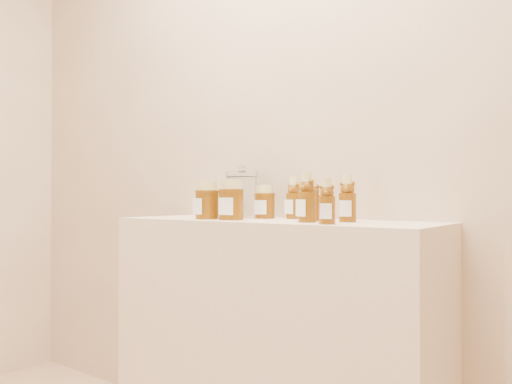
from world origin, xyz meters
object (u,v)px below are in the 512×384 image
Objects in this scene: bear_bottle_front_left at (307,194)px; honey_jar_left at (207,200)px; glass_canister at (242,193)px; display_table at (271,346)px; bear_bottle_back_left at (294,195)px.

bear_bottle_front_left is 1.31× the size of honey_jar_left.
bear_bottle_front_left reaches higher than honey_jar_left.
honey_jar_left is 0.19m from glass_canister.
bear_bottle_front_left is 0.42m from honey_jar_left.
glass_canister reaches higher than display_table.
display_table is at bearing -24.48° from glass_canister.
bear_bottle_back_left is 0.97× the size of bear_bottle_front_left.
glass_canister is (0.02, 0.19, 0.03)m from honey_jar_left.
honey_jar_left is (-0.23, -0.09, 0.52)m from display_table.
glass_canister is (-0.40, 0.17, 0.01)m from bear_bottle_front_left.
glass_canister reaches higher than bear_bottle_back_left.
display_table is 6.02× the size of glass_canister.
honey_jar_left is at bearing -164.65° from bear_bottle_front_left.
bear_bottle_front_left reaches higher than display_table.
display_table is at bearing 32.42° from honey_jar_left.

